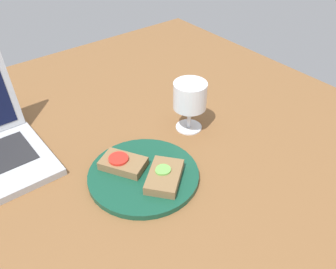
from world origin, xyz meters
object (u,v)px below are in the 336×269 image
plate (143,175)px  sandwich_with_tomato (122,163)px  sandwich_with_cucumber (164,176)px  wine_glass (190,98)px

plate → sandwich_with_tomato: sandwich_with_tomato is taller
plate → sandwich_with_tomato: size_ratio=2.13×
sandwich_with_cucumber → wine_glass: 23.55cm
wine_glass → sandwich_with_cucumber: bearing=-144.7°
sandwich_with_tomato → wine_glass: size_ratio=0.87×
sandwich_with_cucumber → wine_glass: (18.38, 13.02, 6.88)cm
sandwich_with_cucumber → plate: bearing=116.9°
wine_glass → plate: bearing=-158.2°
sandwich_with_cucumber → sandwich_with_tomato: (-4.85, 9.51, 0.02)cm
sandwich_with_tomato → wine_glass: (23.23, 3.51, 6.86)cm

